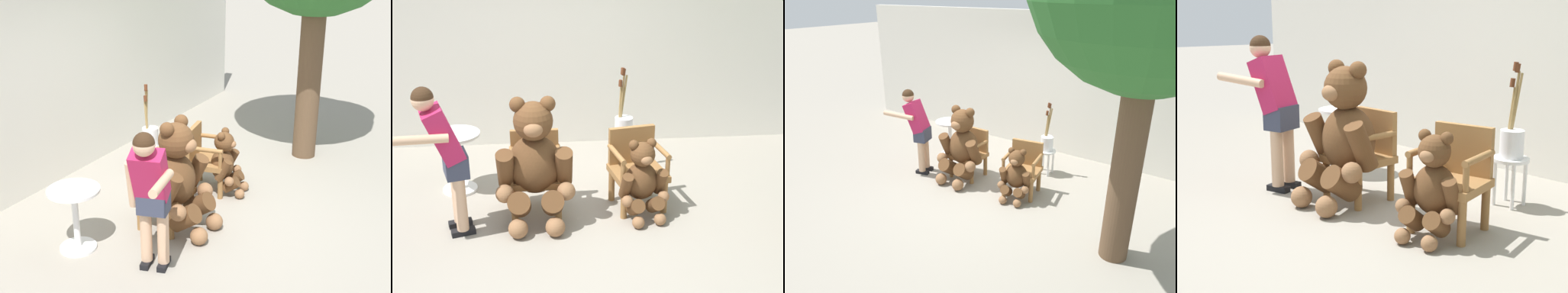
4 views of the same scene
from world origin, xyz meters
The scene contains 10 objects.
ground_plane centered at (0.00, 0.00, 0.00)m, with size 60.00×60.00×0.00m, color gray.
back_wall centered at (0.00, 2.40, 1.40)m, with size 10.00×0.16×2.80m, color silver.
wooden_chair_left centered at (-0.56, 0.42, 0.46)m, with size 0.56×0.52×0.86m.
wooden_chair_right centered at (0.54, 0.42, 0.46)m, with size 0.65×0.61×0.86m.
teddy_bear_large centered at (-0.56, 0.17, 0.66)m, with size 0.81×0.75×1.35m.
teddy_bear_small centered at (0.56, 0.13, 0.43)m, with size 0.54×0.54×0.88m.
person_visitor centered at (-1.41, -0.01, 0.92)m, with size 0.71×0.62×1.55m.
white_stool centered at (0.53, 1.28, 0.36)m, with size 0.34×0.34×0.46m.
brush_bucket centered at (0.53, 1.28, 0.63)m, with size 0.22×0.22×0.88m.
round_side_table centered at (-1.45, 0.93, 0.45)m, with size 0.56×0.56×0.72m.
Camera 3 is at (3.26, -4.60, 3.17)m, focal length 35.00 mm.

